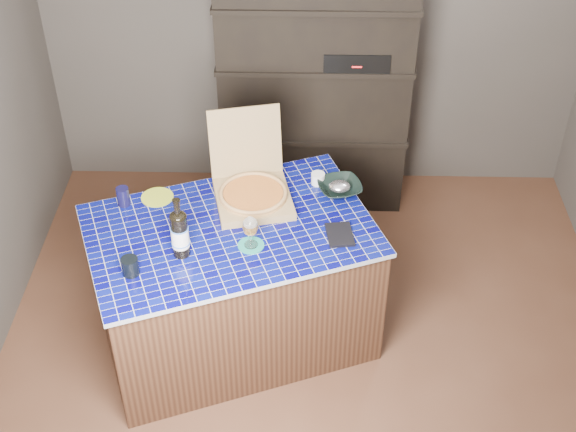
{
  "coord_description": "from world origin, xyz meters",
  "views": [
    {
      "loc": [
        -0.06,
        -2.97,
        3.43
      ],
      "look_at": [
        -0.13,
        0.0,
        1.02
      ],
      "focal_mm": 50.0,
      "sensor_mm": 36.0,
      "label": 1
    }
  ],
  "objects_px": {
    "dvd_case": "(340,235)",
    "pizza_box": "(252,191)",
    "mead_bottle": "(180,233)",
    "wine_glass": "(250,227)",
    "kitchen_island": "(233,284)",
    "bowl": "(340,188)"
  },
  "relations": [
    {
      "from": "bowl",
      "to": "dvd_case",
      "type": "bearing_deg",
      "value": -91.24
    },
    {
      "from": "mead_bottle",
      "to": "dvd_case",
      "type": "xyz_separation_m",
      "value": [
        0.78,
        0.16,
        -0.13
      ]
    },
    {
      "from": "kitchen_island",
      "to": "wine_glass",
      "type": "xyz_separation_m",
      "value": [
        0.12,
        -0.13,
        0.52
      ]
    },
    {
      "from": "mead_bottle",
      "to": "pizza_box",
      "type": "bearing_deg",
      "value": 53.9
    },
    {
      "from": "mead_bottle",
      "to": "bowl",
      "type": "xyz_separation_m",
      "value": [
        0.79,
        0.52,
        -0.11
      ]
    },
    {
      "from": "dvd_case",
      "to": "bowl",
      "type": "height_order",
      "value": "bowl"
    },
    {
      "from": "dvd_case",
      "to": "mead_bottle",
      "type": "bearing_deg",
      "value": -176.26
    },
    {
      "from": "pizza_box",
      "to": "wine_glass",
      "type": "distance_m",
      "value": 0.38
    },
    {
      "from": "wine_glass",
      "to": "bowl",
      "type": "xyz_separation_m",
      "value": [
        0.45,
        0.45,
        -0.1
      ]
    },
    {
      "from": "kitchen_island",
      "to": "pizza_box",
      "type": "relative_size",
      "value": 3.05
    },
    {
      "from": "wine_glass",
      "to": "dvd_case",
      "type": "bearing_deg",
      "value": 11.21
    },
    {
      "from": "kitchen_island",
      "to": "bowl",
      "type": "relative_size",
      "value": 7.25
    },
    {
      "from": "pizza_box",
      "to": "dvd_case",
      "type": "distance_m",
      "value": 0.54
    },
    {
      "from": "kitchen_island",
      "to": "bowl",
      "type": "bearing_deg",
      "value": 8.67
    },
    {
      "from": "kitchen_island",
      "to": "dvd_case",
      "type": "height_order",
      "value": "dvd_case"
    },
    {
      "from": "dvd_case",
      "to": "pizza_box",
      "type": "bearing_deg",
      "value": 140.28
    },
    {
      "from": "mead_bottle",
      "to": "wine_glass",
      "type": "height_order",
      "value": "mead_bottle"
    },
    {
      "from": "pizza_box",
      "to": "dvd_case",
      "type": "height_order",
      "value": "pizza_box"
    },
    {
      "from": "kitchen_island",
      "to": "dvd_case",
      "type": "distance_m",
      "value": 0.69
    },
    {
      "from": "wine_glass",
      "to": "bowl",
      "type": "bearing_deg",
      "value": 44.94
    },
    {
      "from": "mead_bottle",
      "to": "dvd_case",
      "type": "bearing_deg",
      "value": 11.29
    },
    {
      "from": "pizza_box",
      "to": "wine_glass",
      "type": "relative_size",
      "value": 3.14
    }
  ]
}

